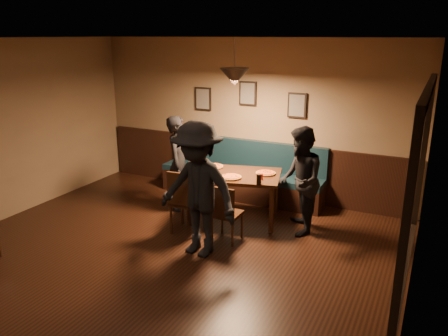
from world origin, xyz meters
name	(u,v)px	position (x,y,z in m)	size (l,w,h in m)	color
floor	(131,281)	(0.00, 0.00, 0.00)	(7.00, 7.00, 0.00)	black
ceiling	(115,39)	(0.00, 0.00, 2.80)	(7.00, 7.00, 0.00)	silver
wall_back	(248,118)	(0.00, 3.50, 1.40)	(6.00, 6.00, 0.00)	#8C704F
wall_right	(416,218)	(3.00, 0.00, 1.40)	(7.00, 7.00, 0.00)	#8C704F
wainscot	(247,167)	(0.00, 3.47, 0.50)	(5.88, 0.06, 1.00)	black
booth_bench	(241,171)	(0.00, 3.20, 0.50)	(3.00, 0.60, 1.00)	#0F232D
window_frame	(416,187)	(2.96, 0.50, 1.50)	(0.06, 2.56, 1.86)	black
window_glass	(413,187)	(2.93, 0.50, 1.50)	(2.40, 2.40, 0.00)	black
picture_left	(203,99)	(-0.90, 3.47, 1.70)	(0.32, 0.04, 0.42)	black
picture_center	(248,93)	(0.00, 3.47, 1.85)	(0.32, 0.04, 0.42)	black
picture_right	(297,105)	(0.90, 3.47, 1.70)	(0.32, 0.04, 0.42)	black
pendant_lamp	(235,77)	(0.31, 2.24, 2.25)	(0.44, 0.44, 0.25)	black
dining_table	(234,197)	(0.31, 2.24, 0.38)	(1.43, 0.92, 0.76)	black
chair_near_left	(187,201)	(-0.12, 1.54, 0.48)	(0.43, 0.43, 0.97)	black
chair_near_right	(227,212)	(0.54, 1.52, 0.42)	(0.37, 0.37, 0.85)	black
diner_left	(179,163)	(-0.71, 2.27, 0.79)	(0.58, 0.38, 1.58)	black
diner_right	(300,181)	(1.37, 2.24, 0.80)	(0.78, 0.61, 1.60)	black
diner_front	(198,190)	(0.37, 1.00, 0.91)	(1.17, 0.67, 1.81)	black
pizza_a	(214,166)	(-0.13, 2.39, 0.78)	(0.32, 0.32, 0.04)	orange
pizza_b	(231,177)	(0.37, 2.02, 0.78)	(0.32, 0.32, 0.04)	orange
pizza_c	(266,173)	(0.76, 2.43, 0.78)	(0.31, 0.31, 0.04)	orange
soda_glass	(259,179)	(0.85, 1.93, 0.84)	(0.07, 0.07, 0.16)	black
tabasco_bottle	(262,176)	(0.81, 2.15, 0.82)	(0.03, 0.03, 0.11)	#A10A05
napkin_a	(208,164)	(-0.31, 2.54, 0.77)	(0.13, 0.13, 0.01)	#1E7426
napkin_b	(194,173)	(-0.27, 1.99, 0.77)	(0.16, 0.16, 0.01)	#1C692F
cutlery_set	(222,180)	(0.29, 1.85, 0.77)	(0.02, 0.17, 0.00)	silver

